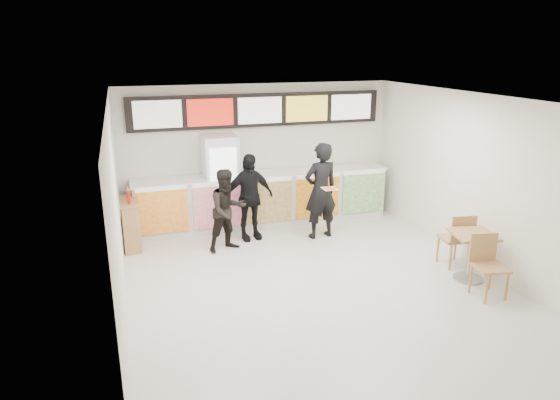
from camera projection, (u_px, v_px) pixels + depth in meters
name	position (u px, v px, depth m)	size (l,w,h in m)	color
floor	(316.00, 284.00, 8.22)	(7.00, 7.00, 0.00)	beige
ceiling	(320.00, 100.00, 7.34)	(7.00, 7.00, 0.00)	white
wall_back	(259.00, 153.00, 10.97)	(6.00, 6.00, 0.00)	silver
wall_left	(117.00, 216.00, 6.91)	(7.00, 7.00, 0.00)	silver
wall_right	(479.00, 182.00, 8.65)	(7.00, 7.00, 0.00)	silver
service_counter	(264.00, 199.00, 10.87)	(5.56, 0.77, 1.14)	silver
menu_board	(259.00, 110.00, 10.61)	(5.50, 0.14, 0.70)	black
drinks_fridge	(221.00, 183.00, 10.49)	(0.70, 0.67, 2.00)	white
mirror_panel	(116.00, 161.00, 9.07)	(0.01, 2.00, 1.50)	#B2B7BF
customer_main	(321.00, 191.00, 9.98)	(0.72, 0.47, 1.96)	black
customer_left	(228.00, 210.00, 9.39)	(0.77, 0.60, 1.59)	black
customer_mid	(249.00, 197.00, 9.92)	(1.03, 0.43, 1.76)	black
pizza_slice	(330.00, 188.00, 9.52)	(0.36, 0.36, 0.02)	beige
cafe_table	(472.00, 248.00, 8.22)	(0.77, 1.74, 0.98)	#A7744C
condiment_ledge	(131.00, 223.00, 9.60)	(0.35, 0.85, 1.14)	#A7744C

